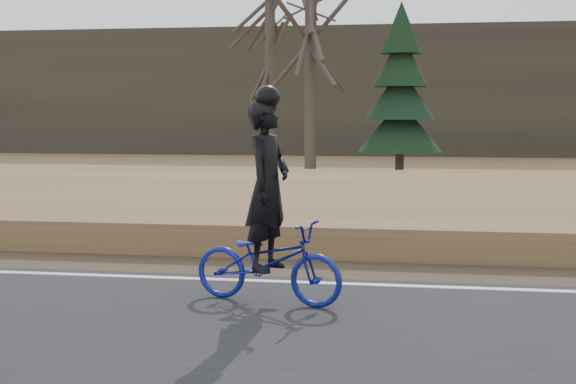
# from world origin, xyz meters

# --- Properties ---
(embankment) EXTENTS (120.00, 5.00, 0.44)m
(embankment) POSITION_xyz_m (0.00, 4.20, 0.22)
(embankment) COLOR olive
(embankment) RESTS_ON ground
(ballast) EXTENTS (120.00, 3.00, 0.45)m
(ballast) POSITION_xyz_m (0.00, 8.00, 0.23)
(ballast) COLOR slate
(ballast) RESTS_ON ground
(railroad) EXTENTS (120.00, 2.40, 0.29)m
(railroad) POSITION_xyz_m (0.00, 8.00, 0.53)
(railroad) COLOR black
(railroad) RESTS_ON ballast
(treeline_backdrop) EXTENTS (120.00, 4.00, 6.00)m
(treeline_backdrop) POSITION_xyz_m (0.00, 30.00, 3.00)
(treeline_backdrop) COLOR #383328
(treeline_backdrop) RESTS_ON ground
(cyclist) EXTENTS (1.76, 0.98, 2.28)m
(cyclist) POSITION_xyz_m (-3.59, -0.82, 0.81)
(cyclist) COLOR navy
(cyclist) RESTS_ON road
(bare_tree_left) EXTENTS (0.36, 0.36, 7.81)m
(bare_tree_left) POSITION_xyz_m (-7.15, 18.58, 3.91)
(bare_tree_left) COLOR #483C35
(bare_tree_left) RESTS_ON ground
(bare_tree_near_left) EXTENTS (0.36, 0.36, 7.38)m
(bare_tree_near_left) POSITION_xyz_m (-5.27, 15.08, 3.69)
(bare_tree_near_left) COLOR #483C35
(bare_tree_near_left) RESTS_ON ground
(conifer) EXTENTS (2.60, 2.60, 5.41)m
(conifer) POSITION_xyz_m (-2.61, 16.03, 2.56)
(conifer) COLOR #483C35
(conifer) RESTS_ON ground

